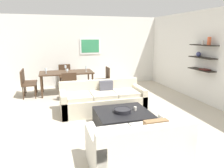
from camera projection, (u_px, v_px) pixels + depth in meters
name	position (u px, v px, depth m)	size (l,w,h in m)	color
ground_plane	(108.00, 115.00, 5.38)	(18.00, 18.00, 0.00)	#BCB29E
back_wall_unit	(92.00, 51.00, 8.45)	(8.40, 0.09, 2.70)	silver
right_wall_shelf_unit	(198.00, 56.00, 6.46)	(0.34, 8.20, 2.70)	silver
sofa_beige	(103.00, 100.00, 5.61)	(2.18, 0.90, 0.78)	beige
loveseat_white	(138.00, 147.00, 3.25)	(1.47, 0.90, 0.78)	silver
coffee_table	(123.00, 120.00, 4.57)	(1.13, 1.04, 0.38)	black
decorative_bowl	(122.00, 110.00, 4.47)	(0.37, 0.37, 0.08)	black
candle_jar	(135.00, 108.00, 4.59)	(0.06, 0.06, 0.08)	silver
dining_table	(67.00, 74.00, 7.23)	(1.78, 0.91, 0.75)	#422D1E
dining_chair_left_near	(26.00, 82.00, 6.73)	(0.44, 0.44, 0.88)	#422D1E
dining_chair_left_far	(27.00, 80.00, 7.11)	(0.44, 0.44, 0.88)	#422D1E
dining_chair_right_near	(105.00, 78.00, 7.44)	(0.44, 0.44, 0.88)	#422D1E
dining_chair_head	(65.00, 75.00, 8.08)	(0.44, 0.44, 0.88)	#422D1E
dining_chair_foot	(69.00, 84.00, 6.47)	(0.44, 0.44, 0.88)	#422D1E
wine_glass_left_far	(46.00, 69.00, 7.12)	(0.08, 0.08, 0.14)	silver
wine_glass_left_near	(46.00, 70.00, 6.91)	(0.07, 0.07, 0.15)	silver
wine_glass_right_near	(86.00, 68.00, 7.27)	(0.06, 0.06, 0.19)	silver
wine_glass_head	(65.00, 67.00, 7.56)	(0.08, 0.08, 0.17)	silver
wine_glass_foot	(67.00, 70.00, 6.82)	(0.07, 0.07, 0.17)	silver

